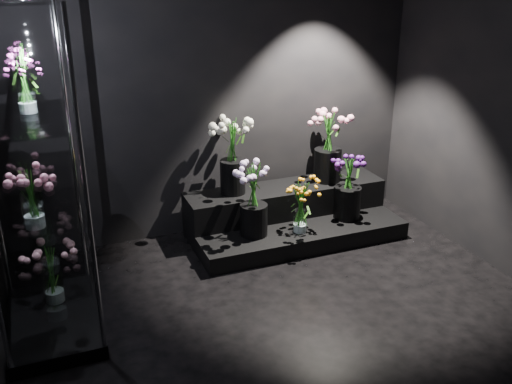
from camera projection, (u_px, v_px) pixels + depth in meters
floor at (305, 336)px, 4.10m from camera, size 4.00×4.00×0.00m
wall_back at (215, 90)px, 5.30m from camera, size 4.00×0.00×4.00m
display_riser at (291, 215)px, 5.62m from camera, size 2.01×0.89×0.45m
display_case at (33, 181)px, 3.78m from camera, size 0.63×1.05×2.31m
bouquet_orange_bells at (301, 206)px, 5.22m from camera, size 0.32×0.32×0.49m
bouquet_lilac at (254, 196)px, 5.12m from camera, size 0.46×0.46×0.68m
bouquet_purple at (348, 185)px, 5.49m from camera, size 0.40×0.40×0.63m
bouquet_cream_roses at (232, 150)px, 5.31m from camera, size 0.54×0.54×0.72m
bouquet_pink_roses at (328, 142)px, 5.63m from camera, size 0.49×0.49×0.71m
bouquet_case_pink at (31, 196)px, 3.63m from camera, size 0.38×0.38×0.40m
bouquet_case_magenta at (24, 82)px, 3.67m from camera, size 0.29×0.29×0.40m
bouquet_case_base_pink at (51, 271)px, 4.24m from camera, size 0.34×0.34×0.48m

